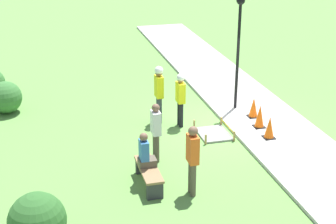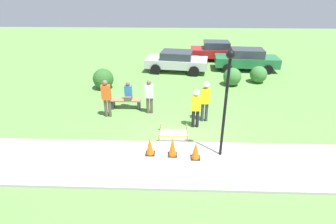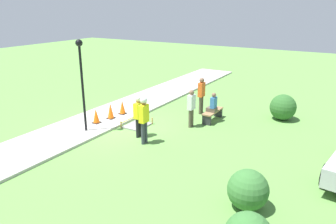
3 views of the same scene
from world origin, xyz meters
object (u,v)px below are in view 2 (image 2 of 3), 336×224
park_bench (126,102)px  person_seated_on_bench (128,92)px  traffic_cone_near_patch (150,146)px  lamppost_near (227,90)px  traffic_cone_sidewalk_edge (196,150)px  traffic_cone_far_patch (173,147)px  worker_assistant (196,105)px  bystander_in_gray_shirt (149,95)px  worker_supervisor (205,98)px  parked_car_silver (177,61)px  bystander_in_orange_shirt (106,96)px  parked_car_red (216,51)px  parked_car_green (246,59)px

park_bench → person_seated_on_bench: 0.53m
traffic_cone_near_patch → lamppost_near: lamppost_near is taller
traffic_cone_sidewalk_edge → traffic_cone_far_patch: bearing=169.7°
worker_assistant → bystander_in_gray_shirt: (-2.09, 1.29, -0.08)m
worker_assistant → person_seated_on_bench: bearing=150.2°
park_bench → traffic_cone_sidewalk_edge: bearing=-52.7°
traffic_cone_far_patch → person_seated_on_bench: person_seated_on_bench is taller
park_bench → bystander_in_gray_shirt: (1.24, -0.49, 0.61)m
park_bench → worker_supervisor: bearing=-17.7°
traffic_cone_far_patch → worker_assistant: (0.93, 2.28, 0.57)m
lamppost_near → parked_car_silver: (-1.63, 10.29, -1.82)m
person_seated_on_bench → lamppost_near: (3.97, -3.99, 1.73)m
bystander_in_orange_shirt → parked_car_red: size_ratio=0.43×
traffic_cone_sidewalk_edge → park_bench: (-3.21, 4.20, -0.09)m
worker_supervisor → bystander_in_orange_shirt: 4.46m
parked_car_silver → worker_supervisor: bearing=-72.2°
traffic_cone_near_patch → person_seated_on_bench: (-1.45, 4.06, 0.41)m
traffic_cone_far_patch → parked_car_red: bearing=76.6°
traffic_cone_far_patch → parked_car_silver: (0.08, 10.40, 0.29)m
traffic_cone_sidewalk_edge → worker_supervisor: size_ratio=0.35×
traffic_cone_far_patch → parked_car_green: (5.05, 10.86, 0.32)m
bystander_in_gray_shirt → parked_car_green: bystander_in_gray_shirt is taller
bystander_in_orange_shirt → person_seated_on_bench: bearing=49.9°
traffic_cone_sidewalk_edge → worker_assistant: worker_assistant is taller
person_seated_on_bench → lamppost_near: size_ratio=0.24×
lamppost_near → worker_supervisor: bearing=97.0°
bystander_in_orange_shirt → worker_supervisor: bearing=-3.6°
person_seated_on_bench → parked_car_green: (7.31, 6.76, -0.05)m
traffic_cone_near_patch → worker_assistant: (1.74, 2.23, 0.60)m
park_bench → parked_car_red: 11.04m
bystander_in_orange_shirt → worker_assistant: bearing=-12.1°
bystander_in_gray_shirt → worker_assistant: bearing=-31.6°
person_seated_on_bench → lamppost_near: bearing=-45.2°
parked_car_silver → parked_car_green: bearing=13.4°
traffic_cone_far_patch → bystander_in_orange_shirt: size_ratio=0.41×
traffic_cone_near_patch → parked_car_green: size_ratio=0.15×
lamppost_near → park_bench: bearing=136.2°
parked_car_silver → traffic_cone_near_patch: bearing=-86.8°
traffic_cone_sidewalk_edge → bystander_in_orange_shirt: 5.12m
park_bench → worker_assistant: bearing=-28.1°
bystander_in_gray_shirt → lamppost_near: lamppost_near is taller
worker_supervisor → worker_assistant: 0.73m
person_seated_on_bench → worker_assistant: worker_assistant is taller
traffic_cone_near_patch → parked_car_silver: 10.39m
traffic_cone_sidewalk_edge → lamppost_near: bearing=16.0°
worker_supervisor → lamppost_near: (0.34, -2.74, 1.43)m
park_bench → traffic_cone_far_patch: bearing=-59.4°
traffic_cone_far_patch → traffic_cone_sidewalk_edge: size_ratio=1.10×
parked_car_silver → parked_car_red: parked_car_red is taller
traffic_cone_near_patch → traffic_cone_far_patch: bearing=-3.4°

